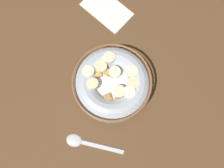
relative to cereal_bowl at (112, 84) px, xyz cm
name	(u,v)px	position (x,y,z in cm)	size (l,w,h in cm)	color
ground_plane	(112,87)	(0.02, 0.04, -4.34)	(98.37, 98.37, 2.00)	brown
cereal_bowl	(112,84)	(0.00, 0.00, 0.00)	(19.93, 19.93, 6.56)	#B2BCC6
spoon	(82,142)	(3.23, 16.21, -3.00)	(15.12, 3.43, 0.80)	silver
folded_napkin	(107,9)	(8.12, -21.73, -3.19)	(14.19, 8.52, 0.30)	white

